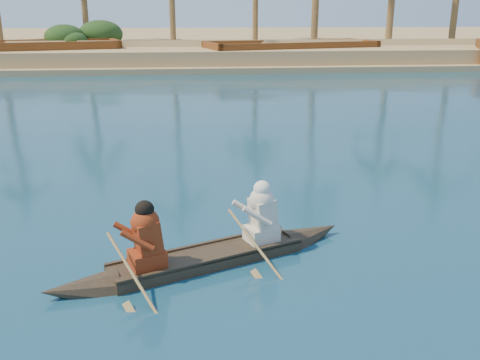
{
  "coord_description": "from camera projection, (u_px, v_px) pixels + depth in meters",
  "views": [
    {
      "loc": [
        -8.24,
        -11.65,
        3.81
      ],
      "look_at": [
        -7.28,
        -1.89,
        0.69
      ],
      "focal_mm": 40.0,
      "sensor_mm": 36.0,
      "label": 1
    }
  ],
  "objects": [
    {
      "name": "sandy_embankment",
      "position": [
        263.0,
        42.0,
        57.28
      ],
      "size": [
        150.0,
        51.0,
        1.5
      ],
      "color": "tan",
      "rests_on": "ground"
    },
    {
      "name": "shrub_cluster",
      "position": [
        290.0,
        45.0,
        42.48
      ],
      "size": [
        100.0,
        6.0,
        2.4
      ],
      "primitive_type": null,
      "color": "#1C3814",
      "rests_on": "ground"
    },
    {
      "name": "canoe",
      "position": [
        207.0,
        248.0,
        8.35
      ],
      "size": [
        4.92,
        2.58,
        1.39
      ],
      "rotation": [
        0.0,
        0.0,
        0.4
      ],
      "color": "#392E1F",
      "rests_on": "ground"
    },
    {
      "name": "barge_left",
      "position": [
        22.0,
        57.0,
        36.37
      ],
      "size": [
        13.63,
        7.62,
        2.16
      ],
      "rotation": [
        0.0,
        0.0,
        0.27
      ],
      "color": "brown",
      "rests_on": "ground"
    },
    {
      "name": "barge_mid",
      "position": [
        291.0,
        56.0,
        38.29
      ],
      "size": [
        12.81,
        6.96,
        2.03
      ],
      "rotation": [
        0.0,
        0.0,
        0.25
      ],
      "color": "brown",
      "rests_on": "ground"
    }
  ]
}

